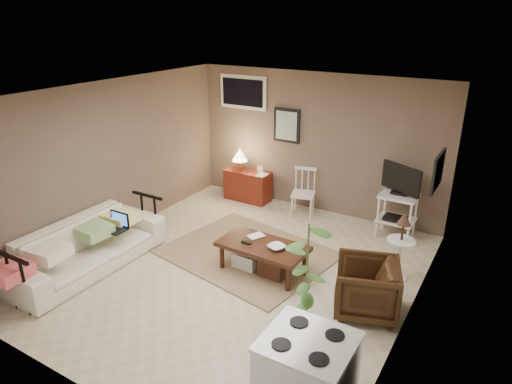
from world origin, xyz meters
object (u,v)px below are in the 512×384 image
Objects in this scene: red_console at (247,182)px; side_table at (402,239)px; coffee_table at (262,256)px; potted_plant at (306,282)px; armchair at (366,285)px; tv_stand at (398,200)px; sofa at (86,239)px; spindle_chair at (303,194)px.

red_console is 3.43m from side_table.
red_console is at bearing 157.43° from side_table.
potted_plant reaches higher than coffee_table.
side_table is 0.95m from armchair.
sofa is at bearing -137.23° from tv_stand.
potted_plant is (-0.38, -0.86, 0.40)m from armchair.
sofa is at bearing -93.46° from armchair.
tv_stand is (2.79, -0.09, 0.28)m from red_console.
tv_stand reaches higher than armchair.
tv_stand is 3.01m from potted_plant.
coffee_table is at bearing -53.51° from red_console.
side_table is at bearing 25.38° from coffee_table.
potted_plant is (-0.15, -3.00, 0.14)m from tv_stand.
tv_stand reaches higher than sofa.
red_console is (-1.54, 2.08, 0.09)m from coffee_table.
tv_stand is at bearing 167.30° from armchair.
coffee_table is at bearing -154.62° from side_table.
coffee_table is 0.84× the size of potted_plant.
armchair is at bearing -5.65° from coffee_table.
side_table is 0.67× the size of potted_plant.
side_table is 1.33× the size of armchair.
side_table is (1.96, -1.21, 0.20)m from spindle_chair.
coffee_table is 2.38m from tv_stand.
side_table is at bearing -63.12° from sofa.
red_console reaches higher than armchair.
potted_plant reaches higher than armchair.
tv_stand reaches higher than red_console.
tv_stand is 1.28m from side_table.
tv_stand is 2.17m from armchair.
tv_stand reaches higher than coffee_table.
potted_plant reaches higher than spindle_chair.
spindle_chair is at bearing -179.54° from tv_stand.
spindle_chair is at bearing -29.82° from sofa.
potted_plant reaches higher than sofa.
side_table is (0.37, -1.22, -0.03)m from tv_stand.
tv_stand is 1.63× the size of armchair.
coffee_table is 1.58m from potted_plant.
tv_stand is (3.37, 3.12, 0.19)m from sofa.
sofa is 1.89× the size of tv_stand.
tv_stand is at bearing 0.46° from spindle_chair.
coffee_table is at bearing -62.00° from sofa.
red_console is 1.18× the size of spindle_chair.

